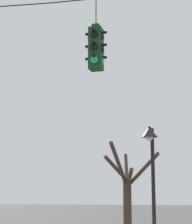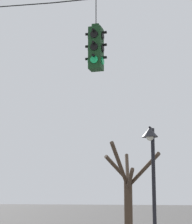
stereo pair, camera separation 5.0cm
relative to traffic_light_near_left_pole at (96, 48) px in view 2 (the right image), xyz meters
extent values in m
cylinder|color=black|center=(-2.16, 0.00, 1.49)|extent=(1.84, 0.03, 0.13)
cylinder|color=black|center=(-0.32, 0.00, 1.42)|extent=(1.84, 0.03, 0.08)
cube|color=#143819|center=(0.00, 0.00, -0.02)|extent=(0.34, 0.34, 1.15)
cube|color=#143819|center=(0.00, 0.00, 0.60)|extent=(0.19, 0.19, 0.10)
cylinder|color=black|center=(0.00, 0.00, 1.03)|extent=(0.02, 0.02, 0.75)
cylinder|color=black|center=(0.00, -0.18, 0.32)|extent=(0.20, 0.03, 0.20)
cylinder|color=black|center=(0.00, -0.23, 0.41)|extent=(0.07, 0.12, 0.07)
cylinder|color=black|center=(0.00, -0.18, -0.02)|extent=(0.20, 0.03, 0.20)
cylinder|color=black|center=(0.00, -0.23, 0.07)|extent=(0.07, 0.12, 0.07)
cylinder|color=#19C666|center=(0.00, -0.18, -0.37)|extent=(0.20, 0.03, 0.20)
cylinder|color=black|center=(0.00, -0.23, -0.28)|extent=(0.07, 0.12, 0.07)
cylinder|color=black|center=(0.00, 0.19, 0.32)|extent=(0.20, 0.03, 0.20)
cylinder|color=black|center=(0.00, 0.23, 0.41)|extent=(0.07, 0.12, 0.07)
cylinder|color=black|center=(0.00, 0.19, -0.02)|extent=(0.20, 0.03, 0.20)
cylinder|color=black|center=(0.00, 0.23, 0.07)|extent=(0.07, 0.12, 0.07)
cylinder|color=#19C666|center=(0.00, 0.19, -0.37)|extent=(0.20, 0.03, 0.20)
cylinder|color=black|center=(0.00, 0.23, -0.28)|extent=(0.07, 0.12, 0.07)
cylinder|color=black|center=(-0.19, 0.00, 0.32)|extent=(0.03, 0.20, 0.20)
cylinder|color=black|center=(-0.23, 0.00, 0.41)|extent=(0.12, 0.07, 0.07)
cylinder|color=black|center=(-0.19, 0.00, -0.02)|extent=(0.03, 0.20, 0.20)
cylinder|color=black|center=(-0.23, 0.00, 0.07)|extent=(0.12, 0.07, 0.07)
cylinder|color=#19C666|center=(-0.19, 0.00, -0.37)|extent=(0.03, 0.20, 0.20)
cylinder|color=black|center=(-0.23, 0.00, -0.28)|extent=(0.12, 0.07, 0.07)
cylinder|color=black|center=(0.18, 0.00, 0.32)|extent=(0.03, 0.20, 0.20)
cylinder|color=black|center=(0.23, 0.00, 0.41)|extent=(0.12, 0.07, 0.07)
cylinder|color=black|center=(0.18, 0.00, -0.02)|extent=(0.03, 0.20, 0.20)
cylinder|color=black|center=(0.23, 0.00, 0.07)|extent=(0.12, 0.07, 0.07)
cylinder|color=#19C666|center=(0.18, 0.00, -0.37)|extent=(0.03, 0.20, 0.20)
cylinder|color=black|center=(0.23, 0.00, -0.28)|extent=(0.12, 0.07, 0.07)
cylinder|color=black|center=(0.94, 3.30, -3.82)|extent=(0.12, 0.12, 4.27)
cylinder|color=black|center=(0.94, 3.02, -1.74)|extent=(0.07, 0.56, 0.07)
cone|color=#232328|center=(0.94, 2.74, -1.89)|extent=(0.51, 0.51, 0.30)
sphere|color=silver|center=(0.94, 2.74, -2.04)|extent=(0.23, 0.23, 0.23)
cylinder|color=#423326|center=(-1.06, 8.92, -4.50)|extent=(0.37, 0.37, 2.91)
cylinder|color=#423326|center=(-1.41, 8.32, -2.63)|extent=(0.91, 1.37, 1.14)
cylinder|color=#423326|center=(-1.16, 7.82, -2.55)|extent=(0.37, 2.32, 1.89)
cylinder|color=#423326|center=(-0.81, 8.19, -3.11)|extent=(0.68, 1.59, 0.91)
cylinder|color=#423326|center=(-1.21, 9.54, -2.61)|extent=(0.50, 1.40, 1.59)
cylinder|color=#423326|center=(-0.22, 7.94, -2.77)|extent=(1.85, 2.12, 1.40)
camera|label=1|loc=(2.97, -10.55, -3.83)|focal=70.00mm
camera|label=2|loc=(3.01, -10.53, -3.83)|focal=70.00mm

